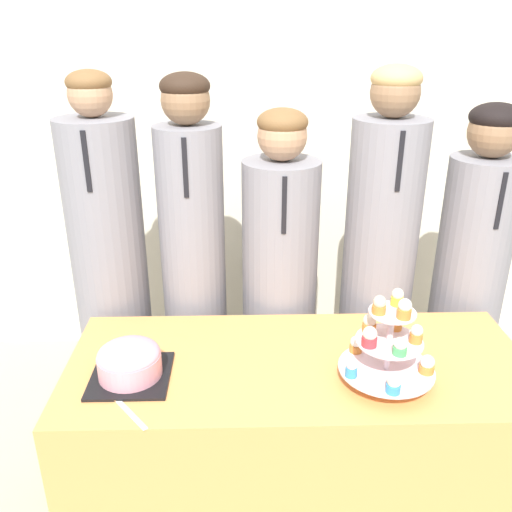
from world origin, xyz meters
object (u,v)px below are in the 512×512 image
object	(u,v)px
student_1	(194,279)
student_2	(279,295)
student_4	(467,288)
student_0	(112,284)
round_cake	(129,361)
student_3	(377,277)
cake_knife	(119,402)
cupcake_stand	(389,344)

from	to	relation	value
student_1	student_2	xyz separation A→B (m)	(0.36, 0.00, -0.08)
student_4	student_0	bearing A→B (deg)	180.00
round_cake	student_3	distance (m)	1.10
cake_knife	student_0	distance (m)	0.74
student_3	student_4	xyz separation A→B (m)	(0.40, -0.00, -0.06)
round_cake	student_4	xyz separation A→B (m)	(1.33, 0.59, -0.05)
cake_knife	student_4	size ratio (longest dim) A/B	0.13
cake_knife	student_1	xyz separation A→B (m)	(0.18, 0.71, 0.07)
student_4	cupcake_stand	bearing A→B (deg)	-129.03
cupcake_stand	student_1	xyz separation A→B (m)	(-0.66, 0.63, -0.07)
round_cake	student_4	bearing A→B (deg)	23.72
round_cake	student_4	world-z (taller)	student_4
student_2	cake_knife	bearing A→B (deg)	-126.84
student_0	student_3	distance (m)	1.12
student_0	student_4	world-z (taller)	student_0
student_0	student_2	bearing A→B (deg)	-0.00
student_1	student_3	size ratio (longest dim) A/B	0.98
cake_knife	student_1	world-z (taller)	student_1
round_cake	student_1	size ratio (longest dim) A/B	0.16
student_1	round_cake	bearing A→B (deg)	-105.57
student_1	student_4	distance (m)	1.17
round_cake	cupcake_stand	bearing A→B (deg)	-3.17
student_0	student_4	distance (m)	1.52
student_0	student_1	bearing A→B (deg)	-0.00
cake_knife	cupcake_stand	size ratio (longest dim) A/B	0.62
student_2	student_1	bearing A→B (deg)	-180.00
student_2	student_4	bearing A→B (deg)	-0.00
round_cake	student_1	xyz separation A→B (m)	(0.16, 0.59, 0.01)
student_1	student_3	xyz separation A→B (m)	(0.77, 0.00, -0.00)
student_3	student_4	world-z (taller)	student_3
student_1	student_4	xyz separation A→B (m)	(1.17, 0.00, -0.06)
cupcake_stand	student_2	bearing A→B (deg)	115.33
student_3	round_cake	bearing A→B (deg)	-148.01
round_cake	student_4	distance (m)	1.46
round_cake	student_1	bearing A→B (deg)	74.43
cupcake_stand	student_4	distance (m)	0.82
round_cake	student_3	size ratio (longest dim) A/B	0.16
cupcake_stand	student_3	world-z (taller)	student_3
round_cake	student_3	bearing A→B (deg)	31.99
cake_knife	cupcake_stand	world-z (taller)	cupcake_stand
round_cake	cake_knife	bearing A→B (deg)	-95.67
cake_knife	student_2	distance (m)	0.89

